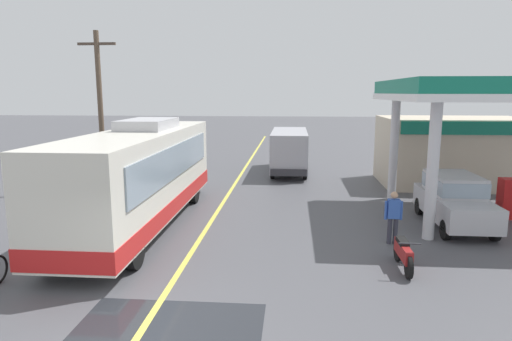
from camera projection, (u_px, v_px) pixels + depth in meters
ground at (245, 168)px, 27.67m from camera, size 120.00×120.00×0.00m
lane_divider_stripe at (235, 184)px, 22.76m from camera, size 0.16×50.00×0.01m
coach_bus_main at (141, 177)px, 15.42m from camera, size 2.60×11.04×3.69m
gas_station_roadside at (469, 137)px, 20.23m from camera, size 9.10×11.95×5.10m
car_at_pump at (454, 197)px, 15.48m from camera, size 1.70×4.20×1.82m
minibus_opposing_lane at (289, 148)px, 25.75m from camera, size 2.04×6.13×2.44m
motorcycle_parked_forecourt at (403, 253)px, 11.72m from camera, size 0.55×1.80×0.92m
pedestrian_near_pump at (393, 215)px, 13.60m from camera, size 0.55×0.22×1.66m
utility_pole_roadside at (100, 108)px, 20.95m from camera, size 1.80×0.24×7.46m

